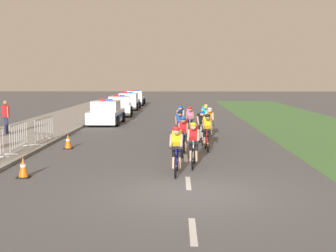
{
  "coord_description": "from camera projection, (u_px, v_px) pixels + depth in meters",
  "views": [
    {
      "loc": [
        -0.3,
        -11.54,
        3.0
      ],
      "look_at": [
        -0.68,
        5.8,
        1.1
      ],
      "focal_mm": 48.47,
      "sensor_mm": 36.0,
      "label": 1
    }
  ],
  "objects": [
    {
      "name": "police_car_furthest",
      "position": [
        135.0,
        99.0,
        47.78
      ],
      "size": [
        2.05,
        4.43,
        1.59
      ],
      "color": "silver",
      "rests_on": "ground"
    },
    {
      "name": "cyclist_second",
      "position": [
        194.0,
        144.0,
        14.97
      ],
      "size": [
        0.45,
        1.72,
        1.56
      ],
      "color": "black",
      "rests_on": "ground"
    },
    {
      "name": "cyclist_fifth",
      "position": [
        201.0,
        127.0,
        20.01
      ],
      "size": [
        0.45,
        1.72,
        1.56
      ],
      "color": "black",
      "rests_on": "ground"
    },
    {
      "name": "spectator_closest",
      "position": [
        6.0,
        115.0,
        22.87
      ],
      "size": [
        0.44,
        0.41,
        1.68
      ],
      "color": "#23284C",
      "rests_on": "sidewalk_slab"
    },
    {
      "name": "crowd_barrier_rear",
      "position": [
        44.0,
        130.0,
        20.07
      ],
      "size": [
        0.58,
        2.32,
        1.07
      ],
      "color": "#B7BABF",
      "rests_on": "sidewalk_slab"
    },
    {
      "name": "cyclist_lead",
      "position": [
        176.0,
        150.0,
        13.77
      ],
      "size": [
        0.43,
        1.72,
        1.56
      ],
      "color": "black",
      "rests_on": "ground"
    },
    {
      "name": "police_car_third",
      "position": [
        129.0,
        102.0,
        41.48
      ],
      "size": [
        2.02,
        4.41,
        1.59
      ],
      "color": "white",
      "rests_on": "ground"
    },
    {
      "name": "police_car_second",
      "position": [
        119.0,
        107.0,
        34.98
      ],
      "size": [
        2.28,
        4.53,
        1.59
      ],
      "color": "silver",
      "rests_on": "ground"
    },
    {
      "name": "police_car_nearest",
      "position": [
        106.0,
        113.0,
        28.61
      ],
      "size": [
        2.04,
        4.42,
        1.59
      ],
      "color": "white",
      "rests_on": "ground"
    },
    {
      "name": "kerb_edge",
      "position": [
        79.0,
        128.0,
        25.83
      ],
      "size": [
        0.16,
        60.0,
        0.13
      ],
      "primitive_type": "cube",
      "color": "#9E9E99",
      "rests_on": "ground"
    },
    {
      "name": "cyclist_tenth",
      "position": [
        181.0,
        119.0,
        23.63
      ],
      "size": [
        0.44,
        1.72,
        1.56
      ],
      "color": "black",
      "rests_on": "ground"
    },
    {
      "name": "traffic_cone_near",
      "position": [
        68.0,
        141.0,
        18.83
      ],
      "size": [
        0.36,
        0.36,
        0.64
      ],
      "color": "black",
      "rests_on": "ground"
    },
    {
      "name": "cyclist_sixth",
      "position": [
        209.0,
        122.0,
        21.95
      ],
      "size": [
        0.43,
        1.72,
        1.56
      ],
      "color": "black",
      "rests_on": "ground"
    },
    {
      "name": "sidewalk_slab",
      "position": [
        40.0,
        128.0,
        25.88
      ],
      "size": [
        4.61,
        60.0,
        0.12
      ],
      "primitive_type": "cube",
      "color": "gray",
      "rests_on": "ground"
    },
    {
      "name": "grass_verge",
      "position": [
        319.0,
        130.0,
        25.54
      ],
      "size": [
        7.0,
        60.0,
        0.01
      ],
      "primitive_type": "cube",
      "color": "#4C7F42",
      "rests_on": "ground"
    },
    {
      "name": "cyclist_ninth",
      "position": [
        205.0,
        118.0,
        24.46
      ],
      "size": [
        0.45,
        1.72,
        1.56
      ],
      "color": "black",
      "rests_on": "ground"
    },
    {
      "name": "ground_plane",
      "position": [
        189.0,
        192.0,
        11.79
      ],
      "size": [
        160.0,
        160.0,
        0.0
      ],
      "primitive_type": "plane",
      "color": "#56565B"
    },
    {
      "name": "cyclist_third",
      "position": [
        183.0,
        135.0,
        17.06
      ],
      "size": [
        0.44,
        1.72,
        1.56
      ],
      "color": "black",
      "rests_on": "ground"
    },
    {
      "name": "lane_markings_centre",
      "position": [
        186.0,
        158.0,
        16.77
      ],
      "size": [
        0.14,
        17.6,
        0.01
      ],
      "color": "white",
      "rests_on": "ground"
    },
    {
      "name": "cyclist_eighth",
      "position": [
        190.0,
        121.0,
        22.71
      ],
      "size": [
        0.42,
        1.72,
        1.56
      ],
      "color": "black",
      "rests_on": "ground"
    },
    {
      "name": "crowd_barrier_middle",
      "position": [
        19.0,
        137.0,
        17.76
      ],
      "size": [
        0.64,
        2.32,
        1.07
      ],
      "color": "#B7BABF",
      "rests_on": "sidewalk_slab"
    },
    {
      "name": "cyclist_seventh",
      "position": [
        179.0,
        127.0,
        19.93
      ],
      "size": [
        0.44,
        1.72,
        1.56
      ],
      "color": "black",
      "rests_on": "ground"
    },
    {
      "name": "traffic_cone_mid",
      "position": [
        23.0,
        168.0,
        13.43
      ],
      "size": [
        0.36,
        0.36,
        0.64
      ],
      "color": "black",
      "rests_on": "ground"
    },
    {
      "name": "cyclist_fourth",
      "position": [
        207.0,
        132.0,
        18.29
      ],
      "size": [
        0.43,
        1.72,
        1.56
      ],
      "color": "black",
      "rests_on": "ground"
    }
  ]
}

